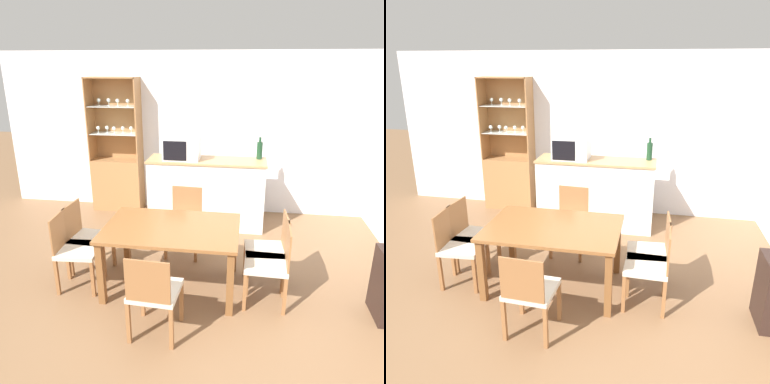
# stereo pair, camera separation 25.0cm
# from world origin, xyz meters

# --- Properties ---
(ground_plane) EXTENTS (18.00, 18.00, 0.00)m
(ground_plane) POSITION_xyz_m (0.00, 0.00, 0.00)
(ground_plane) COLOR brown
(wall_back) EXTENTS (6.80, 0.06, 2.55)m
(wall_back) POSITION_xyz_m (0.00, 2.63, 1.27)
(wall_back) COLOR silver
(wall_back) RESTS_ON ground_plane
(kitchen_counter) EXTENTS (1.73, 0.54, 1.03)m
(kitchen_counter) POSITION_xyz_m (0.09, 1.94, 0.52)
(kitchen_counter) COLOR white
(kitchen_counter) RESTS_ON ground_plane
(display_cabinet) EXTENTS (0.82, 0.36, 2.16)m
(display_cabinet) POSITION_xyz_m (-1.45, 2.43, 0.61)
(display_cabinet) COLOR #A37042
(display_cabinet) RESTS_ON ground_plane
(dining_table) EXTENTS (1.43, 0.96, 0.72)m
(dining_table) POSITION_xyz_m (-0.09, 0.22, 0.62)
(dining_table) COLOR brown
(dining_table) RESTS_ON ground_plane
(dining_chair_head_near) EXTENTS (0.45, 0.45, 0.85)m
(dining_chair_head_near) POSITION_xyz_m (-0.10, -0.58, 0.45)
(dining_chair_head_near) COLOR beige
(dining_chair_head_near) RESTS_ON ground_plane
(dining_chair_side_right_near) EXTENTS (0.44, 0.44, 0.85)m
(dining_chair_side_right_near) POSITION_xyz_m (0.95, 0.08, 0.45)
(dining_chair_side_right_near) COLOR beige
(dining_chair_side_right_near) RESTS_ON ground_plane
(dining_chair_side_right_far) EXTENTS (0.45, 0.45, 0.85)m
(dining_chair_side_right_far) POSITION_xyz_m (0.95, 0.37, 0.45)
(dining_chair_side_right_far) COLOR beige
(dining_chair_side_right_far) RESTS_ON ground_plane
(dining_chair_side_left_far) EXTENTS (0.45, 0.45, 0.85)m
(dining_chair_side_left_far) POSITION_xyz_m (-1.14, 0.37, 0.45)
(dining_chair_side_left_far) COLOR beige
(dining_chair_side_left_far) RESTS_ON ground_plane
(dining_chair_side_left_near) EXTENTS (0.46, 0.46, 0.85)m
(dining_chair_side_left_near) POSITION_xyz_m (-1.14, 0.08, 0.45)
(dining_chair_side_left_near) COLOR beige
(dining_chair_side_left_near) RESTS_ON ground_plane
(dining_chair_head_far) EXTENTS (0.45, 0.45, 0.85)m
(dining_chair_head_far) POSITION_xyz_m (-0.09, 1.03, 0.45)
(dining_chair_head_far) COLOR beige
(dining_chair_head_far) RESTS_ON ground_plane
(microwave) EXTENTS (0.52, 0.40, 0.32)m
(microwave) POSITION_xyz_m (-0.27, 1.94, 1.19)
(microwave) COLOR silver
(microwave) RESTS_ON kitchen_counter
(wine_bottle) EXTENTS (0.08, 0.08, 0.32)m
(wine_bottle) POSITION_xyz_m (0.84, 2.09, 1.16)
(wine_bottle) COLOR #193D23
(wine_bottle) RESTS_ON kitchen_counter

